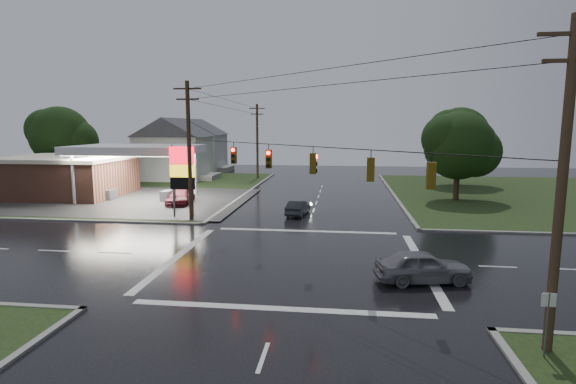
# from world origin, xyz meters

# --- Properties ---
(ground) EXTENTS (120.00, 120.00, 0.00)m
(ground) POSITION_xyz_m (0.00, 0.00, 0.00)
(ground) COLOR black
(ground) RESTS_ON ground
(grass_nw) EXTENTS (36.00, 36.00, 0.08)m
(grass_nw) POSITION_xyz_m (-26.00, 26.00, 0.04)
(grass_nw) COLOR black
(grass_nw) RESTS_ON ground
(grass_ne) EXTENTS (36.00, 36.00, 0.08)m
(grass_ne) POSITION_xyz_m (26.00, 26.00, 0.04)
(grass_ne) COLOR black
(grass_ne) RESTS_ON ground
(gas_station) EXTENTS (26.20, 18.00, 5.60)m
(gas_station) POSITION_xyz_m (-25.68, 19.70, 2.55)
(gas_station) COLOR #2D2D2D
(gas_station) RESTS_ON ground
(pylon_sign) EXTENTS (2.00, 0.35, 6.00)m
(pylon_sign) POSITION_xyz_m (-10.50, 10.50, 4.01)
(pylon_sign) COLOR #59595E
(pylon_sign) RESTS_ON ground
(utility_pole_nw) EXTENTS (2.20, 0.32, 11.00)m
(utility_pole_nw) POSITION_xyz_m (-9.50, 9.50, 5.72)
(utility_pole_nw) COLOR #382619
(utility_pole_nw) RESTS_ON ground
(utility_pole_se) EXTENTS (2.20, 0.32, 11.00)m
(utility_pole_se) POSITION_xyz_m (9.50, -9.50, 5.72)
(utility_pole_se) COLOR #382619
(utility_pole_se) RESTS_ON ground
(utility_pole_n) EXTENTS (2.20, 0.32, 10.50)m
(utility_pole_n) POSITION_xyz_m (-9.50, 38.00, 5.47)
(utility_pole_n) COLOR #382619
(utility_pole_n) RESTS_ON ground
(traffic_signals) EXTENTS (26.87, 26.87, 1.47)m
(traffic_signals) POSITION_xyz_m (0.02, -0.02, 6.48)
(traffic_signals) COLOR black
(traffic_signals) RESTS_ON ground
(house_near) EXTENTS (11.05, 8.48, 8.60)m
(house_near) POSITION_xyz_m (-20.95, 36.00, 4.41)
(house_near) COLOR silver
(house_near) RESTS_ON ground
(house_far) EXTENTS (11.05, 8.48, 8.60)m
(house_far) POSITION_xyz_m (-21.95, 48.00, 4.41)
(house_far) COLOR silver
(house_far) RESTS_ON ground
(tree_nw_behind) EXTENTS (8.93, 7.60, 10.00)m
(tree_nw_behind) POSITION_xyz_m (-33.84, 29.99, 6.18)
(tree_nw_behind) COLOR black
(tree_nw_behind) RESTS_ON ground
(tree_ne_near) EXTENTS (7.99, 6.80, 8.98)m
(tree_ne_near) POSITION_xyz_m (14.14, 21.99, 5.56)
(tree_ne_near) COLOR black
(tree_ne_near) RESTS_ON ground
(tree_ne_far) EXTENTS (8.46, 7.20, 9.80)m
(tree_ne_far) POSITION_xyz_m (17.15, 33.99, 6.18)
(tree_ne_far) COLOR black
(tree_ne_far) RESTS_ON ground
(car_north) EXTENTS (1.93, 3.97, 1.25)m
(car_north) POSITION_xyz_m (-1.19, 12.87, 0.63)
(car_north) COLOR #22262A
(car_north) RESTS_ON ground
(car_crossing) EXTENTS (4.90, 2.69, 1.58)m
(car_crossing) POSITION_xyz_m (6.49, -2.93, 0.79)
(car_crossing) COLOR slate
(car_crossing) RESTS_ON ground
(car_pump) EXTENTS (2.64, 5.27, 1.47)m
(car_pump) POSITION_xyz_m (-13.00, 16.56, 0.73)
(car_pump) COLOR #58141F
(car_pump) RESTS_ON ground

